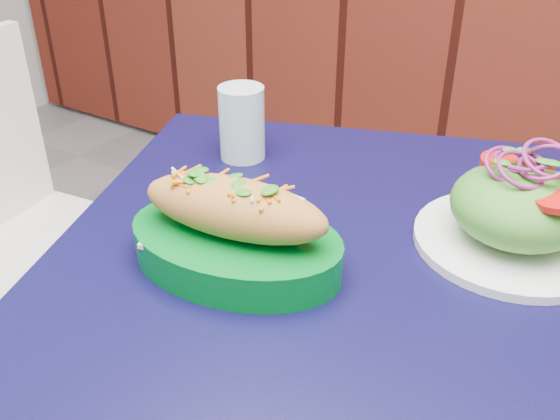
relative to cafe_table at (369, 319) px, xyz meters
The scene contains 5 objects.
cafe_table is the anchor object (origin of this frame).
chair_left 0.85m from the cafe_table, behind, with size 0.44×0.43×0.86m.
banh_mi_basket 0.21m from the cafe_table, 146.53° to the right, with size 0.29×0.21×0.12m.
salad_plate 0.23m from the cafe_table, 45.08° to the left, with size 0.24×0.24×0.13m.
water_glass 0.37m from the cafe_table, 153.22° to the left, with size 0.07×0.07×0.12m, color silver.
Camera 1 is at (0.19, 1.03, 1.19)m, focal length 40.00 mm.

